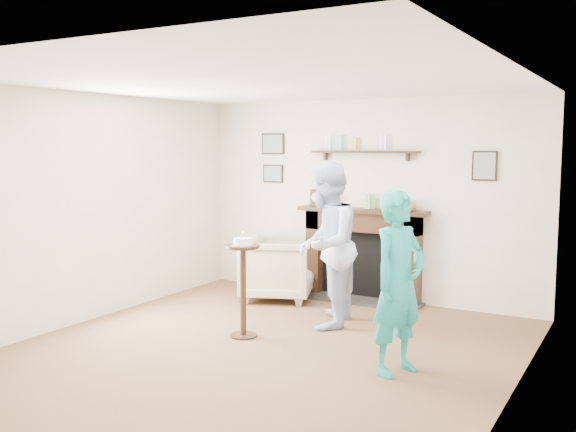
% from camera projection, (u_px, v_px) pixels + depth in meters
% --- Properties ---
extents(ground, '(5.00, 5.00, 0.00)m').
position_uv_depth(ground, '(260.00, 352.00, 6.02)').
color(ground, brown).
rests_on(ground, ground).
extents(room_shell, '(4.54, 5.02, 2.52)m').
position_uv_depth(room_shell, '(296.00, 176.00, 6.44)').
color(room_shell, '#F3E7CE').
rests_on(room_shell, ground).
extents(armchair, '(1.12, 1.10, 0.79)m').
position_uv_depth(armchair, '(278.00, 299.00, 8.11)').
color(armchair, tan).
rests_on(armchair, ground).
extents(man, '(0.84, 0.98, 1.76)m').
position_uv_depth(man, '(325.00, 326.00, 6.90)').
color(man, '#ACBCD7').
rests_on(man, ground).
extents(woman, '(0.55, 0.66, 1.57)m').
position_uv_depth(woman, '(397.00, 372.00, 5.48)').
color(woman, '#1FB09C').
rests_on(woman, ground).
extents(pedestal_table, '(0.34, 0.34, 1.08)m').
position_uv_depth(pedestal_table, '(243.00, 272.00, 6.44)').
color(pedestal_table, black).
rests_on(pedestal_table, ground).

